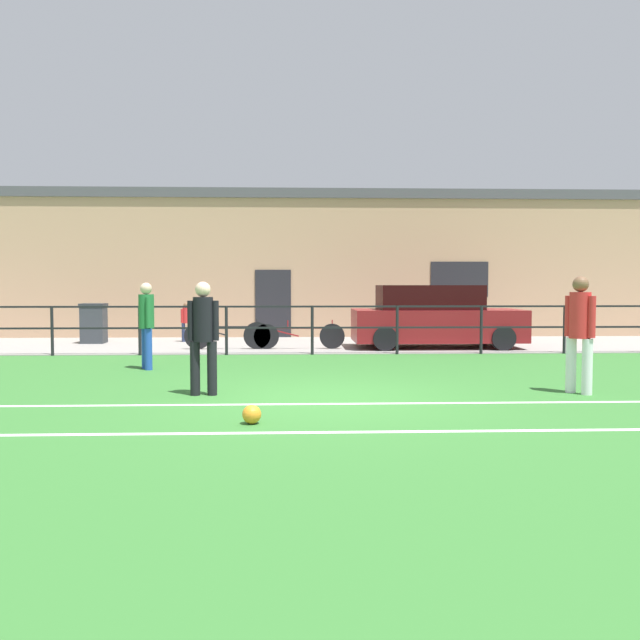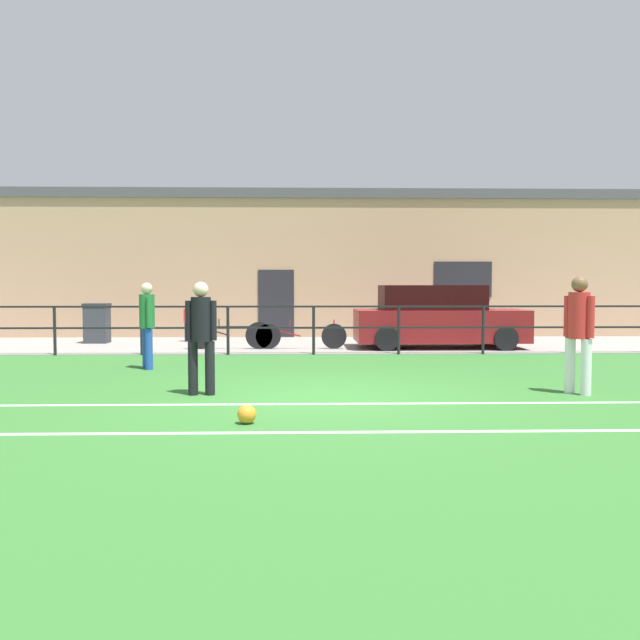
{
  "view_description": "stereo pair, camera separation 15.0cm",
  "coord_description": "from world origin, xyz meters",
  "px_view_note": "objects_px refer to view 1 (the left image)",
  "views": [
    {
      "loc": [
        -0.43,
        -9.38,
        1.62
      ],
      "look_at": [
        0.07,
        3.24,
        0.96
      ],
      "focal_mm": 37.03,
      "sensor_mm": 36.0,
      "label": 1
    },
    {
      "loc": [
        -0.28,
        -9.38,
        1.62
      ],
      "look_at": [
        0.07,
        3.24,
        0.96
      ],
      "focal_mm": 37.03,
      "sensor_mm": 36.0,
      "label": 2
    }
  ],
  "objects_px": {
    "spectator_child": "(186,319)",
    "player_winger": "(580,327)",
    "player_goalkeeper": "(203,331)",
    "bicycle_parked_0": "(299,336)",
    "bicycle_parked_2": "(227,335)",
    "trash_bin_0": "(94,323)",
    "soccer_ball_match": "(252,414)",
    "player_striker": "(146,320)",
    "parked_car_red": "(435,318)"
  },
  "relations": [
    {
      "from": "parked_car_red",
      "to": "trash_bin_0",
      "type": "relative_size",
      "value": 3.91
    },
    {
      "from": "soccer_ball_match",
      "to": "trash_bin_0",
      "type": "distance_m",
      "value": 11.9
    },
    {
      "from": "player_winger",
      "to": "bicycle_parked_0",
      "type": "relative_size",
      "value": 0.77
    },
    {
      "from": "player_goalkeeper",
      "to": "spectator_child",
      "type": "xyz_separation_m",
      "value": [
        -1.73,
        9.1,
        -0.3
      ]
    },
    {
      "from": "player_goalkeeper",
      "to": "player_winger",
      "type": "height_order",
      "value": "player_winger"
    },
    {
      "from": "soccer_ball_match",
      "to": "bicycle_parked_2",
      "type": "relative_size",
      "value": 0.1
    },
    {
      "from": "parked_car_red",
      "to": "player_goalkeeper",
      "type": "bearing_deg",
      "value": -124.94
    },
    {
      "from": "soccer_ball_match",
      "to": "parked_car_red",
      "type": "relative_size",
      "value": 0.05
    },
    {
      "from": "player_striker",
      "to": "soccer_ball_match",
      "type": "distance_m",
      "value": 5.7
    },
    {
      "from": "soccer_ball_match",
      "to": "trash_bin_0",
      "type": "bearing_deg",
      "value": 115.11
    },
    {
      "from": "player_goalkeeper",
      "to": "player_striker",
      "type": "bearing_deg",
      "value": 115.37
    },
    {
      "from": "player_winger",
      "to": "trash_bin_0",
      "type": "xyz_separation_m",
      "value": [
        -9.81,
        8.79,
        -0.42
      ]
    },
    {
      "from": "spectator_child",
      "to": "player_goalkeeper",
      "type": "bearing_deg",
      "value": 82.75
    },
    {
      "from": "parked_car_red",
      "to": "bicycle_parked_2",
      "type": "distance_m",
      "value": 5.33
    },
    {
      "from": "player_winger",
      "to": "spectator_child",
      "type": "relative_size",
      "value": 1.57
    },
    {
      "from": "player_goalkeeper",
      "to": "parked_car_red",
      "type": "distance_m",
      "value": 8.68
    },
    {
      "from": "player_winger",
      "to": "trash_bin_0",
      "type": "height_order",
      "value": "player_winger"
    },
    {
      "from": "player_striker",
      "to": "soccer_ball_match",
      "type": "height_order",
      "value": "player_striker"
    },
    {
      "from": "soccer_ball_match",
      "to": "spectator_child",
      "type": "xyz_separation_m",
      "value": [
        -2.56,
        11.15,
        0.54
      ]
    },
    {
      "from": "bicycle_parked_0",
      "to": "soccer_ball_match",
      "type": "bearing_deg",
      "value": -94.03
    },
    {
      "from": "spectator_child",
      "to": "trash_bin_0",
      "type": "bearing_deg",
      "value": -9.23
    },
    {
      "from": "spectator_child",
      "to": "bicycle_parked_2",
      "type": "relative_size",
      "value": 0.52
    },
    {
      "from": "soccer_ball_match",
      "to": "bicycle_parked_2",
      "type": "xyz_separation_m",
      "value": [
        -1.18,
        8.9,
        0.26
      ]
    },
    {
      "from": "parked_car_red",
      "to": "bicycle_parked_0",
      "type": "distance_m",
      "value": 3.54
    },
    {
      "from": "parked_car_red",
      "to": "bicycle_parked_0",
      "type": "height_order",
      "value": "parked_car_red"
    },
    {
      "from": "spectator_child",
      "to": "bicycle_parked_0",
      "type": "height_order",
      "value": "spectator_child"
    },
    {
      "from": "bicycle_parked_2",
      "to": "player_goalkeeper",
      "type": "bearing_deg",
      "value": -87.17
    },
    {
      "from": "player_striker",
      "to": "soccer_ball_match",
      "type": "xyz_separation_m",
      "value": [
        2.35,
        -5.13,
        -0.84
      ]
    },
    {
      "from": "player_goalkeeper",
      "to": "player_striker",
      "type": "height_order",
      "value": "player_goalkeeper"
    },
    {
      "from": "parked_car_red",
      "to": "bicycle_parked_2",
      "type": "relative_size",
      "value": 1.99
    },
    {
      "from": "player_striker",
      "to": "player_winger",
      "type": "distance_m",
      "value": 7.78
    },
    {
      "from": "bicycle_parked_2",
      "to": "trash_bin_0",
      "type": "height_order",
      "value": "trash_bin_0"
    },
    {
      "from": "soccer_ball_match",
      "to": "bicycle_parked_2",
      "type": "distance_m",
      "value": 8.98
    },
    {
      "from": "spectator_child",
      "to": "bicycle_parked_2",
      "type": "height_order",
      "value": "spectator_child"
    },
    {
      "from": "player_winger",
      "to": "trash_bin_0",
      "type": "bearing_deg",
      "value": -168.25
    },
    {
      "from": "soccer_ball_match",
      "to": "bicycle_parked_0",
      "type": "relative_size",
      "value": 0.1
    },
    {
      "from": "bicycle_parked_0",
      "to": "trash_bin_0",
      "type": "bearing_deg",
      "value": 161.77
    },
    {
      "from": "player_winger",
      "to": "parked_car_red",
      "type": "height_order",
      "value": "player_winger"
    },
    {
      "from": "bicycle_parked_0",
      "to": "trash_bin_0",
      "type": "height_order",
      "value": "trash_bin_0"
    },
    {
      "from": "player_goalkeeper",
      "to": "bicycle_parked_0",
      "type": "xyz_separation_m",
      "value": [
        1.46,
        6.85,
        -0.6
      ]
    },
    {
      "from": "player_goalkeeper",
      "to": "bicycle_parked_2",
      "type": "distance_m",
      "value": 6.88
    },
    {
      "from": "soccer_ball_match",
      "to": "spectator_child",
      "type": "distance_m",
      "value": 11.45
    },
    {
      "from": "player_goalkeeper",
      "to": "bicycle_parked_0",
      "type": "distance_m",
      "value": 7.03
    },
    {
      "from": "player_winger",
      "to": "bicycle_parked_0",
      "type": "distance_m",
      "value": 8.09
    },
    {
      "from": "player_goalkeeper",
      "to": "bicycle_parked_2",
      "type": "xyz_separation_m",
      "value": [
        -0.34,
        6.85,
        -0.58
      ]
    },
    {
      "from": "bicycle_parked_0",
      "to": "spectator_child",
      "type": "bearing_deg",
      "value": 144.79
    },
    {
      "from": "spectator_child",
      "to": "trash_bin_0",
      "type": "distance_m",
      "value": 2.51
    },
    {
      "from": "trash_bin_0",
      "to": "bicycle_parked_0",
      "type": "bearing_deg",
      "value": -18.23
    },
    {
      "from": "spectator_child",
      "to": "player_winger",
      "type": "bearing_deg",
      "value": 110.63
    },
    {
      "from": "player_striker",
      "to": "bicycle_parked_0",
      "type": "xyz_separation_m",
      "value": [
        2.97,
        3.77,
        -0.6
      ]
    }
  ]
}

